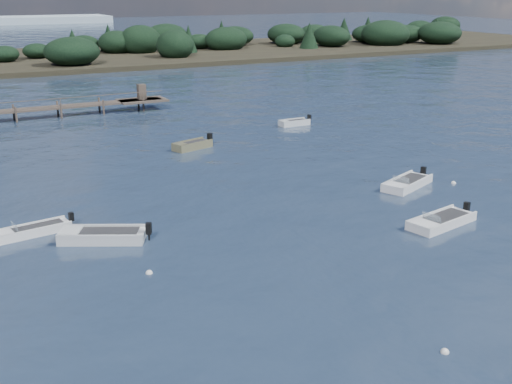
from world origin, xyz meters
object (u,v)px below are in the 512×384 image
dinghy_mid_white_b (407,185)px  dinghy_mid_grey (103,237)px  dinghy_mid_white_a (441,223)px  tender_far_grey_b (294,124)px  tender_far_white (192,147)px  dinghy_extra_a (32,232)px

dinghy_mid_white_b → dinghy_mid_grey: size_ratio=0.99×
dinghy_mid_white_a → tender_far_grey_b: 27.51m
tender_far_white → dinghy_mid_white_b: (8.45, -16.26, -0.03)m
dinghy_mid_grey → tender_far_grey_b: (23.81, 20.16, -0.00)m
tender_far_grey_b → dinghy_extra_a: bearing=-146.8°
tender_far_white → dinghy_mid_white_b: bearing=-62.5°
tender_far_white → dinghy_mid_grey: 19.95m
dinghy_mid_white_a → dinghy_mid_white_b: dinghy_mid_white_b is taller
dinghy_extra_a → tender_far_grey_b: tender_far_grey_b is taller
dinghy_mid_white_b → dinghy_extra_a: bearing=173.4°
tender_far_white → dinghy_mid_white_b: tender_far_white is taller
dinghy_mid_grey → tender_far_white: bearing=54.0°
dinghy_mid_white_a → dinghy_mid_white_b: (3.06, 6.40, 0.01)m
tender_far_white → tender_far_grey_b: tender_far_white is taller
dinghy_mid_white_a → tender_far_white: size_ratio=1.26×
dinghy_extra_a → tender_far_white: bearing=42.5°
dinghy_mid_white_a → tender_far_white: tender_far_white is taller
dinghy_extra_a → dinghy_mid_white_b: (23.25, -2.69, 0.01)m
dinghy_extra_a → tender_far_grey_b: (26.89, 17.58, 0.02)m
tender_far_white → dinghy_extra_a: 20.08m
tender_far_white → dinghy_mid_white_b: size_ratio=0.82×
dinghy_mid_white_a → tender_far_white: bearing=103.4°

